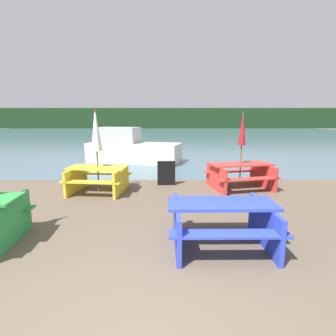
# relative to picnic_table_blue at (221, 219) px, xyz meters

# --- Properties ---
(water) EXTENTS (60.00, 50.00, 0.00)m
(water) POSITION_rel_picnic_table_blue_xyz_m (-1.18, 29.63, -0.45)
(water) COLOR slate
(water) RESTS_ON ground_plane
(far_treeline) EXTENTS (80.00, 1.60, 4.00)m
(far_treeline) POSITION_rel_picnic_table_blue_xyz_m (-1.18, 49.63, 1.55)
(far_treeline) COLOR #193319
(far_treeline) RESTS_ON water
(picnic_table_blue) EXTENTS (1.70, 1.38, 0.74)m
(picnic_table_blue) POSITION_rel_picnic_table_blue_xyz_m (0.00, 0.00, 0.00)
(picnic_table_blue) COLOR blue
(picnic_table_blue) RESTS_ON ground_plane
(picnic_table_yellow) EXTENTS (1.73, 1.55, 0.72)m
(picnic_table_yellow) POSITION_rel_picnic_table_blue_xyz_m (-2.77, 3.19, -0.02)
(picnic_table_yellow) COLOR yellow
(picnic_table_yellow) RESTS_ON ground_plane
(picnic_table_red) EXTENTS (2.02, 1.71, 0.75)m
(picnic_table_red) POSITION_rel_picnic_table_blue_xyz_m (1.31, 3.53, 0.00)
(picnic_table_red) COLOR red
(picnic_table_red) RESTS_ON ground_plane
(umbrella_crimson) EXTENTS (0.21, 0.21, 2.23)m
(umbrella_crimson) POSITION_rel_picnic_table_blue_xyz_m (1.31, 3.53, 1.27)
(umbrella_crimson) COLOR brown
(umbrella_crimson) RESTS_ON ground_plane
(umbrella_white) EXTENTS (0.30, 0.30, 2.34)m
(umbrella_white) POSITION_rel_picnic_table_blue_xyz_m (-2.77, 3.19, 1.28)
(umbrella_white) COLOR brown
(umbrella_white) RESTS_ON ground_plane
(boat) EXTENTS (4.59, 2.70, 1.62)m
(boat) POSITION_rel_picnic_table_blue_xyz_m (-2.52, 8.40, 0.16)
(boat) COLOR beige
(boat) RESTS_ON water
(signboard) EXTENTS (0.55, 0.08, 0.75)m
(signboard) POSITION_rel_picnic_table_blue_xyz_m (-0.86, 3.96, -0.08)
(signboard) COLOR black
(signboard) RESTS_ON ground_plane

